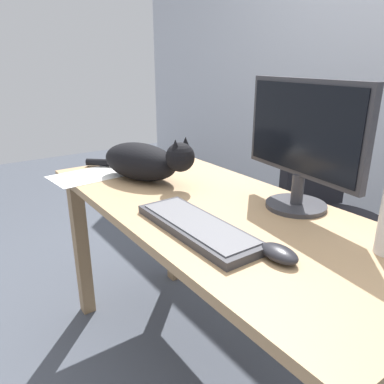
{
  "coord_description": "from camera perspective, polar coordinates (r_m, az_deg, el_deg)",
  "views": [
    {
      "loc": [
        0.92,
        -0.74,
        1.2
      ],
      "look_at": [
        -0.01,
        -0.08,
        0.8
      ],
      "focal_mm": 34.58,
      "sensor_mm": 36.0,
      "label": 1
    }
  ],
  "objects": [
    {
      "name": "keyboard",
      "position": [
        1.07,
        0.81,
        -5.36
      ],
      "size": [
        0.44,
        0.15,
        0.03
      ],
      "color": "#333338",
      "rests_on": "desk"
    },
    {
      "name": "monitor",
      "position": [
        1.22,
        16.62,
        7.59
      ],
      "size": [
        0.48,
        0.2,
        0.41
      ],
      "color": "#333338",
      "rests_on": "desk"
    },
    {
      "name": "office_chair",
      "position": [
        1.88,
        20.03,
        -6.96
      ],
      "size": [
        0.49,
        0.48,
        0.92
      ],
      "color": "black",
      "rests_on": "ground_plane"
    },
    {
      "name": "ground_plane",
      "position": [
        1.68,
        2.67,
        -25.91
      ],
      "size": [
        8.0,
        8.0,
        0.0
      ],
      "primitive_type": "plane",
      "color": "#474C56"
    },
    {
      "name": "cat",
      "position": [
        1.52,
        -7.42,
        4.79
      ],
      "size": [
        0.59,
        0.29,
        0.2
      ],
      "color": "black",
      "rests_on": "desk"
    },
    {
      "name": "desk",
      "position": [
        1.31,
        3.09,
        -6.49
      ],
      "size": [
        1.46,
        0.64,
        0.74
      ],
      "color": "tan",
      "rests_on": "ground_plane"
    },
    {
      "name": "paper_sheet",
      "position": [
        1.64,
        -15.78,
        2.42
      ],
      "size": [
        0.24,
        0.31,
        0.0
      ],
      "primitive_type": "cube",
      "rotation": [
        0.0,
        0.0,
        0.09
      ],
      "color": "white",
      "rests_on": "desk"
    },
    {
      "name": "computer_mouse",
      "position": [
        0.94,
        13.28,
        -9.19
      ],
      "size": [
        0.11,
        0.06,
        0.04
      ],
      "primitive_type": "ellipsoid",
      "color": "#232328",
      "rests_on": "desk"
    }
  ]
}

